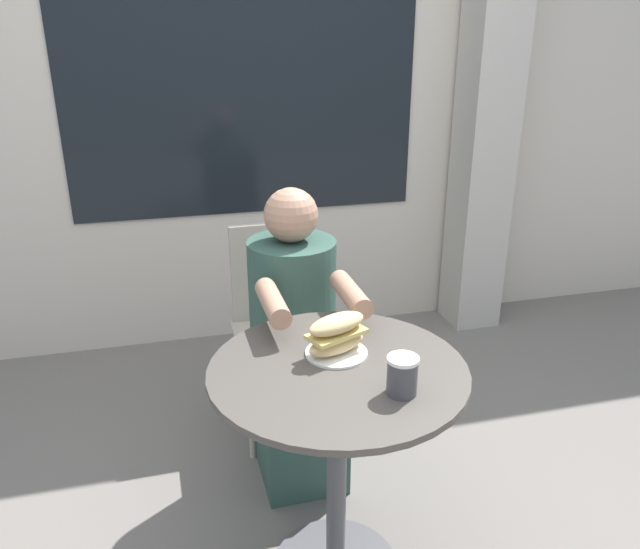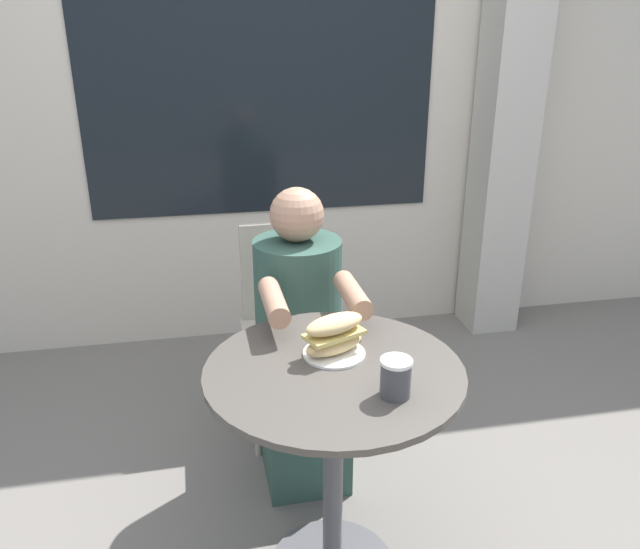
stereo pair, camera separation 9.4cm
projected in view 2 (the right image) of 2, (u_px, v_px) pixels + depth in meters
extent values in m
cube|color=beige|center=(259.00, 73.00, 3.08)|extent=(8.00, 0.08, 2.80)
cube|color=black|center=(260.00, 52.00, 3.00)|extent=(1.75, 0.01, 1.59)
cube|color=#B2ADA3|center=(507.00, 113.00, 3.21)|extent=(0.26, 0.26, 2.40)
cylinder|color=#47423D|center=(334.00, 371.00, 1.73)|extent=(0.73, 0.73, 0.02)
cylinder|color=#515156|center=(333.00, 476.00, 1.86)|extent=(0.06, 0.06, 0.70)
cube|color=#ADA393|center=(290.00, 335.00, 2.55)|extent=(0.39, 0.39, 0.02)
cube|color=#ADA393|center=(282.00, 270.00, 2.63)|extent=(0.35, 0.04, 0.42)
cylinder|color=#ADA393|center=(338.00, 399.00, 2.52)|extent=(0.03, 0.03, 0.43)
cylinder|color=#ADA393|center=(257.00, 409.00, 2.45)|extent=(0.03, 0.03, 0.43)
cylinder|color=#ADA393|center=(321.00, 360.00, 2.82)|extent=(0.03, 0.03, 0.43)
cylinder|color=#ADA393|center=(248.00, 367.00, 2.75)|extent=(0.03, 0.03, 0.43)
cube|color=#2D4C42|center=(302.00, 419.00, 2.38)|extent=(0.31, 0.40, 0.45)
cylinder|color=#2D4C42|center=(298.00, 302.00, 2.26)|extent=(0.32, 0.32, 0.47)
sphere|color=tan|center=(297.00, 215.00, 2.14)|extent=(0.19, 0.19, 0.19)
cylinder|color=tan|center=(353.00, 295.00, 1.97)|extent=(0.07, 0.25, 0.07)
cylinder|color=tan|center=(274.00, 301.00, 1.93)|extent=(0.07, 0.25, 0.07)
cylinder|color=white|center=(334.00, 353.00, 1.79)|extent=(0.18, 0.18, 0.01)
ellipsoid|color=#DBB77A|center=(334.00, 344.00, 1.78)|extent=(0.20, 0.15, 0.05)
cube|color=#D6BC66|center=(334.00, 334.00, 1.77)|extent=(0.19, 0.14, 0.01)
ellipsoid|color=#DBB77A|center=(334.00, 324.00, 1.76)|extent=(0.20, 0.15, 0.05)
cylinder|color=#424247|center=(396.00, 380.00, 1.58)|extent=(0.08, 0.08, 0.09)
cylinder|color=white|center=(396.00, 361.00, 1.56)|extent=(0.08, 0.08, 0.01)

